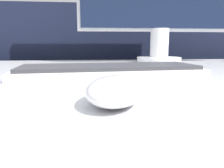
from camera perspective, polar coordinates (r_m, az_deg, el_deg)
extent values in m
cube|color=black|center=(1.17, -1.48, -4.84)|extent=(5.00, 0.03, 1.01)
ellipsoid|color=white|center=(0.26, 0.77, -1.65)|extent=(0.09, 0.12, 0.03)
cube|color=silver|center=(0.50, -0.75, 3.23)|extent=(0.43, 0.18, 0.02)
cube|color=#38383D|center=(0.50, -0.76, 4.59)|extent=(0.40, 0.16, 0.01)
cylinder|color=white|center=(0.89, 12.11, 6.25)|extent=(0.17, 0.17, 0.02)
cylinder|color=white|center=(0.89, 12.28, 10.44)|extent=(0.07, 0.07, 0.11)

